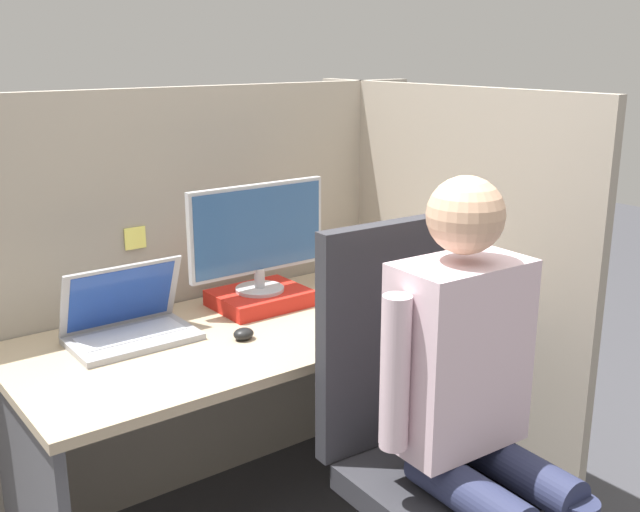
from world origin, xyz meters
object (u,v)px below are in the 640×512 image
(office_chair, at_px, (421,432))
(stapler, at_px, (397,281))
(laptop, at_px, (129,325))
(coffee_mug, at_px, (335,273))
(paper_box, at_px, (260,298))
(monitor, at_px, (258,234))
(person, at_px, (477,396))
(carrot_toy, at_px, (380,318))

(office_chair, bearing_deg, stapler, 52.12)
(laptop, relative_size, coffee_mug, 4.31)
(office_chair, bearing_deg, paper_box, 91.20)
(monitor, relative_size, stapler, 4.27)
(laptop, bearing_deg, paper_box, 2.89)
(coffee_mug, bearing_deg, laptop, -175.68)
(office_chair, bearing_deg, person, -87.36)
(office_chair, height_order, coffee_mug, office_chair)
(carrot_toy, distance_m, coffee_mug, 0.44)
(laptop, height_order, stapler, laptop)
(carrot_toy, xyz_separation_m, person, (-0.19, -0.58, 0.01))
(laptop, height_order, coffee_mug, laptop)
(paper_box, bearing_deg, carrot_toy, -60.56)
(stapler, xyz_separation_m, office_chair, (-0.50, -0.64, -0.18))
(laptop, xyz_separation_m, office_chair, (0.50, -0.75, -0.20))
(stapler, xyz_separation_m, coffee_mug, (-0.16, 0.18, 0.02))
(monitor, height_order, stapler, monitor)
(carrot_toy, bearing_deg, stapler, 39.00)
(paper_box, bearing_deg, office_chair, -88.80)
(stapler, bearing_deg, laptop, 173.58)
(carrot_toy, height_order, person, person)
(paper_box, distance_m, laptop, 0.49)
(carrot_toy, distance_m, office_chair, 0.47)
(paper_box, relative_size, monitor, 0.60)
(paper_box, bearing_deg, person, -88.53)
(monitor, bearing_deg, paper_box, -90.00)
(paper_box, bearing_deg, coffee_mug, 6.24)
(carrot_toy, bearing_deg, coffee_mug, 70.93)
(paper_box, xyz_separation_m, monitor, (0.00, 0.00, 0.23))
(paper_box, height_order, coffee_mug, coffee_mug)
(paper_box, relative_size, carrot_toy, 2.17)
(laptop, bearing_deg, stapler, -6.42)
(laptop, xyz_separation_m, carrot_toy, (0.70, -0.36, -0.03))
(laptop, relative_size, office_chair, 0.33)
(monitor, distance_m, laptop, 0.53)
(stapler, bearing_deg, paper_box, 165.12)
(laptop, relative_size, person, 0.29)
(laptop, height_order, office_chair, office_chair)
(monitor, distance_m, office_chair, 0.88)
(stapler, xyz_separation_m, person, (-0.49, -0.82, 0.00))
(person, distance_m, coffee_mug, 1.05)
(office_chair, distance_m, person, 0.25)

